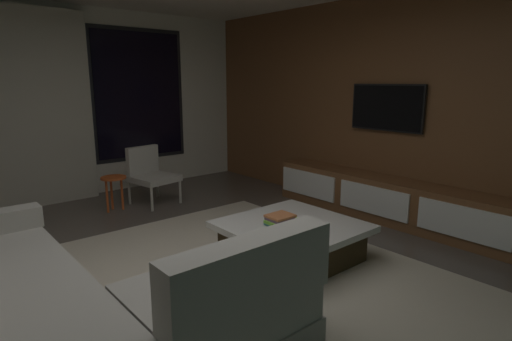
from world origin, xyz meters
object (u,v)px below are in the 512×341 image
object	(u,v)px
media_console	(387,200)
book_stack_on_coffee_table	(281,220)
accent_chair_near_window	(150,172)
mounted_tv	(387,108)
side_stool	(113,183)
coffee_table	(292,241)
sectional_couch	(66,307)

from	to	relation	value
media_console	book_stack_on_coffee_table	bearing A→B (deg)	-179.20
accent_chair_near_window	mounted_tv	distance (m)	3.23
accent_chair_near_window	side_stool	xyz separation A→B (m)	(-0.54, -0.05, -0.06)
accent_chair_near_window	media_console	world-z (taller)	accent_chair_near_window
mounted_tv	coffee_table	bearing A→B (deg)	-172.07
coffee_table	media_console	bearing A→B (deg)	2.14
coffee_table	accent_chair_near_window	bearing A→B (deg)	93.01
sectional_couch	side_stool	xyz separation A→B (m)	(1.36, 2.61, 0.08)
media_console	mounted_tv	size ratio (longest dim) A/B	3.17
sectional_couch	mounted_tv	bearing A→B (deg)	4.40
coffee_table	book_stack_on_coffee_table	distance (m)	0.25
book_stack_on_coffee_table	accent_chair_near_window	bearing A→B (deg)	90.62
book_stack_on_coffee_table	mounted_tv	bearing A→B (deg)	6.42
sectional_couch	mounted_tv	distance (m)	4.06
book_stack_on_coffee_table	accent_chair_near_window	world-z (taller)	accent_chair_near_window
book_stack_on_coffee_table	side_stool	size ratio (longest dim) A/B	0.64
coffee_table	book_stack_on_coffee_table	xyz separation A→B (m)	(-0.11, 0.04, 0.22)
accent_chair_near_window	sectional_couch	bearing A→B (deg)	-125.50
mounted_tv	side_stool	bearing A→B (deg)	137.83
sectional_couch	mounted_tv	xyz separation A→B (m)	(3.91, 0.30, 1.06)
mounted_tv	book_stack_on_coffee_table	bearing A→B (deg)	-173.58
side_stool	book_stack_on_coffee_table	bearing A→B (deg)	-77.37
coffee_table	accent_chair_near_window	distance (m)	2.64
coffee_table	mounted_tv	xyz separation A→B (m)	(1.87, 0.26, 1.16)
sectional_couch	coffee_table	size ratio (longest dim) A/B	2.16
coffee_table	side_stool	size ratio (longest dim) A/B	2.52
sectional_couch	coffee_table	xyz separation A→B (m)	(2.04, 0.04, -0.10)
coffee_table	side_stool	bearing A→B (deg)	104.76
sectional_couch	mounted_tv	world-z (taller)	mounted_tv
side_stool	mounted_tv	world-z (taller)	mounted_tv
side_stool	mounted_tv	xyz separation A→B (m)	(2.55, -2.31, 0.98)
sectional_couch	media_console	world-z (taller)	sectional_couch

